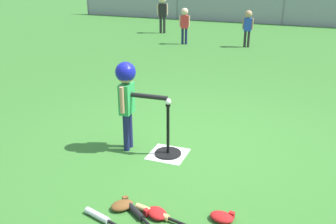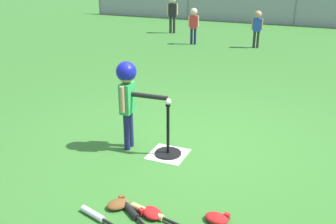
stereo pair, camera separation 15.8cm
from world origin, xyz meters
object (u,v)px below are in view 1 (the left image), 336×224
at_px(batting_tee, 168,147).
at_px(glove_near_bats, 122,205).
at_px(spare_bat_wood, 159,215).
at_px(batter_child, 127,88).
at_px(spare_bat_silver, 102,218).
at_px(spare_bat_black, 137,213).
at_px(fielder_deep_left, 185,21).
at_px(baseball_on_tee, 168,102).
at_px(fielder_near_right, 162,9).
at_px(glove_tossed_aside, 156,213).
at_px(fielder_deep_center, 248,24).
at_px(glove_outfield_drop, 222,217).

xyz_separation_m(batting_tee, glove_near_bats, (-0.02, -1.18, -0.06)).
height_order(batting_tee, spare_bat_wood, batting_tee).
relative_size(batter_child, spare_bat_silver, 1.96).
bearing_deg(glove_near_bats, batter_child, 113.05).
bearing_deg(spare_bat_silver, spare_bat_wood, 25.88).
relative_size(batting_tee, spare_bat_black, 1.08).
height_order(fielder_deep_left, spare_bat_black, fielder_deep_left).
bearing_deg(baseball_on_tee, glove_near_bats, -90.77).
distance_m(batter_child, spare_bat_black, 1.58).
bearing_deg(baseball_on_tee, spare_bat_wood, -73.06).
bearing_deg(spare_bat_wood, fielder_near_right, 111.27).
relative_size(fielder_near_right, glove_tossed_aside, 4.23).
height_order(fielder_deep_center, glove_near_bats, fielder_deep_center).
bearing_deg(glove_near_bats, glove_outfield_drop, 9.41).
relative_size(fielder_deep_center, spare_bat_wood, 1.34).
height_order(spare_bat_silver, spare_bat_black, same).
height_order(baseball_on_tee, fielder_deep_left, fielder_deep_left).
bearing_deg(baseball_on_tee, spare_bat_black, -82.48).
relative_size(baseball_on_tee, fielder_near_right, 0.06).
xyz_separation_m(baseball_on_tee, spare_bat_silver, (-0.10, -1.42, -0.65)).
height_order(baseball_on_tee, fielder_near_right, fielder_near_right).
relative_size(spare_bat_black, glove_near_bats, 2.19).
xyz_separation_m(spare_bat_black, glove_near_bats, (-0.18, 0.06, 0.01)).
distance_m(fielder_near_right, spare_bat_wood, 9.55).
distance_m(fielder_near_right, glove_near_bats, 9.41).
distance_m(baseball_on_tee, batter_child, 0.52).
height_order(fielder_near_right, spare_bat_wood, fielder_near_right).
bearing_deg(spare_bat_silver, spare_bat_black, 33.96).
xyz_separation_m(fielder_deep_left, glove_outfield_drop, (2.81, -7.32, -0.60)).
distance_m(batting_tee, glove_tossed_aside, 1.23).
height_order(spare_bat_wood, glove_near_bats, glove_near_bats).
xyz_separation_m(batting_tee, fielder_deep_center, (-0.22, 6.51, 0.52)).
distance_m(spare_bat_black, glove_tossed_aside, 0.18).
xyz_separation_m(spare_bat_black, glove_outfield_drop, (0.75, 0.21, 0.01)).
bearing_deg(fielder_deep_center, fielder_deep_left, -172.67).
distance_m(fielder_near_right, glove_tossed_aside, 9.53).
bearing_deg(fielder_deep_center, fielder_near_right, 157.74).
xyz_separation_m(fielder_deep_center, glove_outfield_drop, (1.13, -7.54, -0.59)).
xyz_separation_m(batting_tee, glove_tossed_aside, (0.33, -1.18, -0.06)).
bearing_deg(spare_bat_wood, spare_bat_silver, -154.12).
height_order(batting_tee, spare_bat_silver, batting_tee).
xyz_separation_m(batting_tee, batter_child, (-0.51, -0.02, 0.69)).
height_order(fielder_deep_center, spare_bat_wood, fielder_deep_center).
bearing_deg(baseball_on_tee, batter_child, -177.32).
distance_m(baseball_on_tee, spare_bat_black, 1.41).
distance_m(fielder_deep_center, spare_bat_wood, 7.74).
bearing_deg(fielder_deep_center, spare_bat_black, -87.18).
relative_size(fielder_near_right, spare_bat_silver, 2.04).
bearing_deg(spare_bat_wood, batter_child, 126.73).
relative_size(spare_bat_silver, glove_tossed_aside, 2.07).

